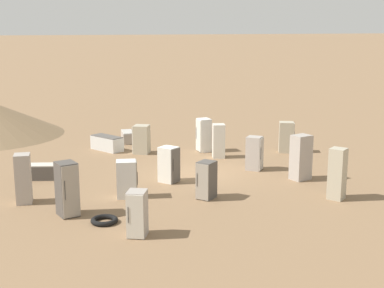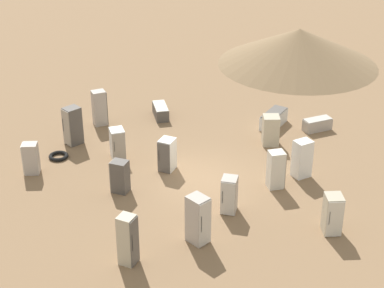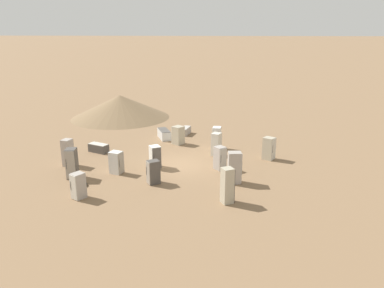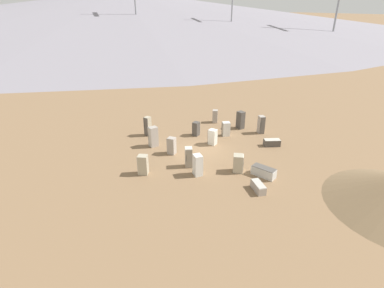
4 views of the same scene
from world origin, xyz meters
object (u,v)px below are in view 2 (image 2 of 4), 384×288
Objects in this scene: discarded_fridge_0 at (118,144)px; discarded_fridge_11 at (161,111)px; discarded_fridge_5 at (302,158)px; discarded_fridge_14 at (274,119)px; discarded_fridge_15 at (333,214)px; discarded_fridge_8 at (276,170)px; discarded_fridge_6 at (120,176)px; discarded_fridge_1 at (198,220)px; scrap_tire at (59,156)px; discarded_fridge_3 at (128,240)px; discarded_fridge_10 at (317,124)px; discarded_fridge_9 at (271,130)px; discarded_fridge_12 at (229,195)px; discarded_fridge_7 at (73,126)px; discarded_fridge_4 at (167,155)px; discarded_fridge_13 at (31,158)px; discarded_fridge_2 at (100,108)px.

discarded_fridge_11 is at bearing -128.74° from discarded_fridge_0.
discarded_fridge_14 is at bearing 67.36° from discarded_fridge_5.
discarded_fridge_5 is 1.08× the size of discarded_fridge_15.
discarded_fridge_0 is 7.40m from discarded_fridge_8.
discarded_fridge_8 reaches higher than discarded_fridge_6.
discarded_fridge_1 reaches higher than scrap_tire.
discarded_fridge_5 is at bearing 156.76° from discarded_fridge_3.
discarded_fridge_14 is at bearing -125.84° from discarded_fridge_10.
discarded_fridge_9 is 1.61× the size of scrap_tire.
discarded_fridge_5 is 1.12× the size of discarded_fridge_12.
discarded_fridge_5 is at bearing -149.72° from discarded_fridge_7.
discarded_fridge_3 is 6.75m from discarded_fridge_4.
discarded_fridge_15 reaches higher than discarded_fridge_4.
discarded_fridge_6 is 0.72× the size of discarded_fridge_14.
discarded_fridge_10 is at bearing -23.17° from discarded_fridge_11.
discarded_fridge_7 is 1.13× the size of discarded_fridge_11.
discarded_fridge_11 is at bearing -157.11° from discarded_fridge_3.
discarded_fridge_6 is at bearing 68.31° from discarded_fridge_4.
discarded_fridge_3 reaches higher than discarded_fridge_7.
discarded_fridge_3 is 1.36× the size of discarded_fridge_13.
discarded_fridge_6 is 1.57× the size of scrap_tire.
discarded_fridge_7 is 9.99m from discarded_fridge_14.
discarded_fridge_8 is at bearing 142.43° from discarded_fridge_0.
discarded_fridge_13 is at bearing 4.31° from discarded_fridge_0.
discarded_fridge_0 is 0.85× the size of discarded_fridge_8.
discarded_fridge_13 is at bearing 27.06° from discarded_fridge_4.
discarded_fridge_5 reaches higher than discarded_fridge_10.
discarded_fridge_6 is 0.93× the size of discarded_fridge_10.
discarded_fridge_0 is 1.58× the size of scrap_tire.
discarded_fridge_3 is 1.23× the size of discarded_fridge_15.
discarded_fridge_4 is 5.22m from discarded_fridge_7.
discarded_fridge_8 reaches higher than discarded_fridge_13.
discarded_fridge_8 is (2.90, -3.89, 0.09)m from discarded_fridge_4.
discarded_fridge_8 is 1.17× the size of discarded_fridge_13.
discarded_fridge_15 is at bearing 167.24° from discarded_fridge_4.
discarded_fridge_9 is 10.00m from scrap_tire.
discarded_fridge_1 is 1.16× the size of discarded_fridge_11.
discarded_fridge_15 is (5.03, -7.17, 0.08)m from discarded_fridge_6.
discarded_fridge_12 is at bearing 157.28° from discarded_fridge_3.
discarded_fridge_9 is at bearing -133.40° from discarded_fridge_7.
discarded_fridge_11 is at bearing 83.42° from discarded_fridge_2.
discarded_fridge_7 is at bearing -127.07° from discarded_fridge_8.
discarded_fridge_15 is at bearing 128.82° from discarded_fridge_0.
discarded_fridge_15 is (4.46, -2.43, -0.16)m from discarded_fridge_1.
discarded_fridge_12 is (-2.64, -9.05, 0.44)m from discarded_fridge_11.
discarded_fridge_10 is at bearing 179.58° from discarded_fridge_0.
discarded_fridge_14 is (2.40, 4.45, -0.48)m from discarded_fridge_5.
scrap_tire is at bearing 118.35° from discarded_fridge_7.
discarded_fridge_10 is 1.68× the size of scrap_tire.
discarded_fridge_12 is 1.06× the size of discarded_fridge_13.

